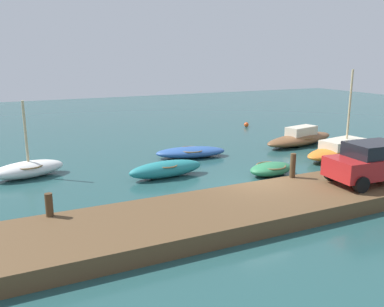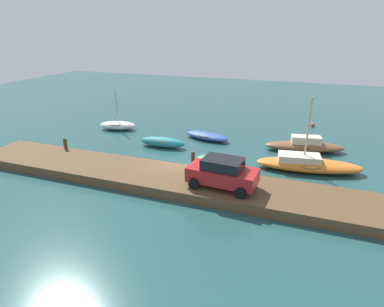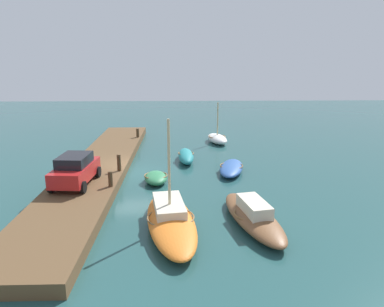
{
  "view_description": "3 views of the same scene",
  "coord_description": "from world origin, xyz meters",
  "px_view_note": "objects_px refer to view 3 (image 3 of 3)",
  "views": [
    {
      "loc": [
        -9.87,
        -13.97,
        5.76
      ],
      "look_at": [
        -1.07,
        4.12,
        0.9
      ],
      "focal_mm": 38.54,
      "sensor_mm": 36.0,
      "label": 1
    },
    {
      "loc": [
        7.87,
        -18.26,
        8.88
      ],
      "look_at": [
        0.63,
        1.54,
        0.65
      ],
      "focal_mm": 30.07,
      "sensor_mm": 36.0,
      "label": 2
    },
    {
      "loc": [
        23.36,
        3.38,
        7.45
      ],
      "look_at": [
        -1.23,
        4.09,
        0.97
      ],
      "focal_mm": 33.98,
      "sensor_mm": 36.0,
      "label": 3
    }
  ],
  "objects_px": {
    "sailboat_orange": "(171,219)",
    "mooring_post_mid_east": "(110,179)",
    "dinghy_green": "(156,178)",
    "mooring_post_mid_west": "(119,163)",
    "motorboat_brown": "(253,215)",
    "mooring_post_west": "(138,133)",
    "rowboat_blue": "(231,168)",
    "parked_car": "(75,169)",
    "rowboat_teal": "(186,156)",
    "rowboat_white": "(217,138)"
  },
  "relations": [
    {
      "from": "sailboat_orange",
      "to": "mooring_post_mid_east",
      "type": "bearing_deg",
      "value": -148.28
    },
    {
      "from": "dinghy_green",
      "to": "sailboat_orange",
      "type": "xyz_separation_m",
      "value": [
        6.26,
        1.09,
        0.14
      ]
    },
    {
      "from": "mooring_post_mid_west",
      "to": "mooring_post_mid_east",
      "type": "distance_m",
      "value": 2.86
    },
    {
      "from": "motorboat_brown",
      "to": "mooring_post_west",
      "type": "height_order",
      "value": "mooring_post_west"
    },
    {
      "from": "rowboat_blue",
      "to": "sailboat_orange",
      "type": "distance_m",
      "value": 9.09
    },
    {
      "from": "rowboat_blue",
      "to": "sailboat_orange",
      "type": "xyz_separation_m",
      "value": [
        8.23,
        -3.85,
        0.15
      ]
    },
    {
      "from": "motorboat_brown",
      "to": "parked_car",
      "type": "relative_size",
      "value": 1.58
    },
    {
      "from": "rowboat_blue",
      "to": "mooring_post_mid_west",
      "type": "xyz_separation_m",
      "value": [
        1.36,
        -7.26,
        0.82
      ]
    },
    {
      "from": "mooring_post_mid_west",
      "to": "parked_car",
      "type": "relative_size",
      "value": 0.27
    },
    {
      "from": "mooring_post_mid_east",
      "to": "rowboat_teal",
      "type": "bearing_deg",
      "value": 148.78
    },
    {
      "from": "rowboat_teal",
      "to": "mooring_post_mid_east",
      "type": "distance_m",
      "value": 8.2
    },
    {
      "from": "rowboat_blue",
      "to": "parked_car",
      "type": "bearing_deg",
      "value": -54.8
    },
    {
      "from": "rowboat_white",
      "to": "rowboat_teal",
      "type": "relative_size",
      "value": 0.97
    },
    {
      "from": "mooring_post_west",
      "to": "parked_car",
      "type": "height_order",
      "value": "parked_car"
    },
    {
      "from": "mooring_post_west",
      "to": "parked_car",
      "type": "xyz_separation_m",
      "value": [
        12.45,
        -2.0,
        0.48
      ]
    },
    {
      "from": "rowboat_white",
      "to": "mooring_post_mid_east",
      "type": "bearing_deg",
      "value": -41.95
    },
    {
      "from": "motorboat_brown",
      "to": "mooring_post_mid_west",
      "type": "relative_size",
      "value": 5.85
    },
    {
      "from": "rowboat_white",
      "to": "motorboat_brown",
      "type": "xyz_separation_m",
      "value": [
        16.65,
        0.06,
        0.02
      ]
    },
    {
      "from": "sailboat_orange",
      "to": "motorboat_brown",
      "type": "height_order",
      "value": "sailboat_orange"
    },
    {
      "from": "mooring_post_mid_east",
      "to": "parked_car",
      "type": "distance_m",
      "value": 2.09
    },
    {
      "from": "rowboat_blue",
      "to": "motorboat_brown",
      "type": "relative_size",
      "value": 0.69
    },
    {
      "from": "rowboat_blue",
      "to": "motorboat_brown",
      "type": "bearing_deg",
      "value": 12.38
    },
    {
      "from": "rowboat_white",
      "to": "motorboat_brown",
      "type": "distance_m",
      "value": 16.65
    },
    {
      "from": "rowboat_white",
      "to": "rowboat_teal",
      "type": "xyz_separation_m",
      "value": [
        5.96,
        -2.9,
        -0.01
      ]
    },
    {
      "from": "dinghy_green",
      "to": "rowboat_white",
      "type": "height_order",
      "value": "rowboat_white"
    },
    {
      "from": "rowboat_teal",
      "to": "mooring_post_mid_east",
      "type": "relative_size",
      "value": 4.48
    },
    {
      "from": "rowboat_teal",
      "to": "rowboat_blue",
      "type": "bearing_deg",
      "value": 44.71
    },
    {
      "from": "sailboat_orange",
      "to": "mooring_post_mid_west",
      "type": "xyz_separation_m",
      "value": [
        -6.88,
        -3.41,
        0.67
      ]
    },
    {
      "from": "rowboat_white",
      "to": "motorboat_brown",
      "type": "bearing_deg",
      "value": -12.88
    },
    {
      "from": "rowboat_blue",
      "to": "rowboat_teal",
      "type": "xyz_separation_m",
      "value": [
        -2.77,
        -3.02,
        0.1
      ]
    },
    {
      "from": "dinghy_green",
      "to": "parked_car",
      "type": "relative_size",
      "value": 0.63
    },
    {
      "from": "dinghy_green",
      "to": "rowboat_white",
      "type": "relative_size",
      "value": 0.67
    },
    {
      "from": "rowboat_blue",
      "to": "mooring_post_mid_east",
      "type": "height_order",
      "value": "mooring_post_mid_east"
    },
    {
      "from": "sailboat_orange",
      "to": "parked_car",
      "type": "height_order",
      "value": "sailboat_orange"
    },
    {
      "from": "rowboat_blue",
      "to": "mooring_post_mid_east",
      "type": "bearing_deg",
      "value": -47.03
    },
    {
      "from": "sailboat_orange",
      "to": "mooring_post_mid_west",
      "type": "height_order",
      "value": "sailboat_orange"
    },
    {
      "from": "rowboat_teal",
      "to": "dinghy_green",
      "type": "bearing_deg",
      "value": -24.78
    },
    {
      "from": "rowboat_teal",
      "to": "mooring_post_mid_east",
      "type": "bearing_deg",
      "value": -33.99
    },
    {
      "from": "mooring_post_west",
      "to": "mooring_post_mid_east",
      "type": "xyz_separation_m",
      "value": [
        12.85,
        0.0,
        0.03
      ]
    },
    {
      "from": "sailboat_orange",
      "to": "rowboat_white",
      "type": "bearing_deg",
      "value": 158.98
    },
    {
      "from": "rowboat_teal",
      "to": "motorboat_brown",
      "type": "height_order",
      "value": "motorboat_brown"
    },
    {
      "from": "rowboat_white",
      "to": "mooring_post_mid_east",
      "type": "height_order",
      "value": "rowboat_white"
    },
    {
      "from": "rowboat_white",
      "to": "mooring_post_mid_west",
      "type": "height_order",
      "value": "rowboat_white"
    },
    {
      "from": "dinghy_green",
      "to": "parked_car",
      "type": "height_order",
      "value": "parked_car"
    },
    {
      "from": "mooring_post_mid_west",
      "to": "mooring_post_mid_east",
      "type": "bearing_deg",
      "value": 0.0
    },
    {
      "from": "rowboat_teal",
      "to": "mooring_post_mid_east",
      "type": "height_order",
      "value": "mooring_post_mid_east"
    },
    {
      "from": "dinghy_green",
      "to": "motorboat_brown",
      "type": "distance_m",
      "value": 7.69
    },
    {
      "from": "sailboat_orange",
      "to": "rowboat_teal",
      "type": "relative_size",
      "value": 1.86
    },
    {
      "from": "mooring_post_mid_east",
      "to": "parked_car",
      "type": "relative_size",
      "value": 0.22
    },
    {
      "from": "rowboat_teal",
      "to": "parked_car",
      "type": "bearing_deg",
      "value": -46.21
    }
  ]
}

